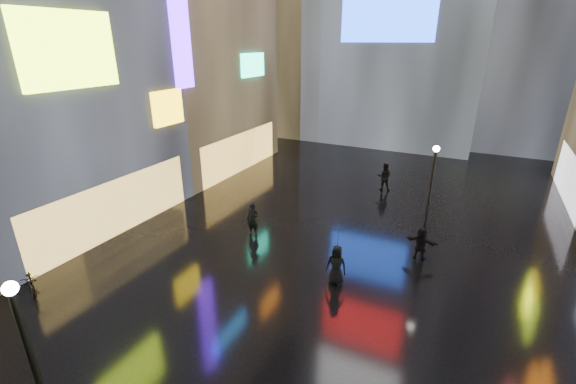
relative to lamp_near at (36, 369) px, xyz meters
The scene contains 11 objects.
ground 15.77m from the lamp_near, 80.40° to the left, with size 140.00×140.00×0.00m, color black.
building_left_far 26.40m from the lamp_near, 122.19° to the left, with size 10.28×12.00×22.00m.
tower_flank_left 40.26m from the lamp_near, 107.03° to the left, with size 10.00×10.00×26.00m, color black.
lamp_near is the anchor object (origin of this frame).
lamp_far 16.28m from the lamp_near, 67.15° to the left, with size 0.30×0.30×5.20m.
pedestrian_4 10.84m from the lamp_near, 70.95° to the left, with size 0.86×0.56×1.76m, color black.
pedestrian_5 15.26m from the lamp_near, 65.09° to the left, with size 1.48×0.47×1.60m, color black.
pedestrian_6 12.53m from the lamp_near, 98.95° to the left, with size 0.66×0.43×1.81m, color black.
pedestrian_7 22.16m from the lamp_near, 82.99° to the left, with size 0.93×0.73×1.92m, color black.
umbrella_2 10.66m from the lamp_near, 70.95° to the left, with size 1.04×1.06×0.95m, color black.
bicycle 8.81m from the lamp_near, 152.39° to the left, with size 0.62×1.79×0.94m, color black.
Camera 1 is at (5.24, 1.43, 9.66)m, focal length 24.00 mm.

